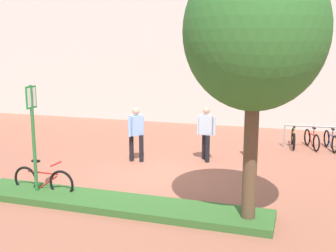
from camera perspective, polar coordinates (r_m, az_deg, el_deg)
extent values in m
plane|color=#9E5B47|center=(11.61, -2.05, -6.88)|extent=(60.00, 60.00, 0.00)
cube|color=silver|center=(19.62, 6.98, 14.97)|extent=(28.00, 1.20, 10.00)
cube|color=#336028|center=(9.47, -7.41, -10.61)|extent=(7.00, 1.10, 0.16)
cylinder|color=brown|center=(8.24, 11.34, -4.54)|extent=(0.28, 0.28, 2.74)
ellipsoid|color=#2D6628|center=(7.97, 12.00, 12.71)|extent=(2.70, 2.70, 2.97)
cylinder|color=#2D7238|center=(10.12, -18.13, -2.18)|extent=(0.08, 0.08, 2.69)
cube|color=#198C33|center=(9.95, -18.48, 3.80)|extent=(0.03, 0.36, 0.52)
cube|color=white|center=(9.95, -18.48, 3.80)|extent=(0.04, 0.30, 0.44)
torus|color=black|center=(10.80, -19.13, -7.01)|extent=(0.66, 0.07, 0.66)
torus|color=black|center=(10.22, -14.57, -7.75)|extent=(0.66, 0.07, 0.66)
cylinder|color=red|center=(10.44, -16.98, -6.23)|extent=(0.84, 0.05, 0.04)
cylinder|color=red|center=(10.46, -16.46, -7.62)|extent=(0.61, 0.04, 0.44)
cylinder|color=red|center=(10.51, -17.83, -5.48)|extent=(0.04, 0.04, 0.28)
cube|color=black|center=(10.47, -17.88, -4.64)|extent=(0.20, 0.08, 0.05)
cylinder|color=red|center=(10.15, -15.28, -5.09)|extent=(0.05, 0.42, 0.04)
cylinder|color=#99999E|center=(15.42, 15.85, -1.34)|extent=(0.06, 0.06, 0.80)
cylinder|color=#99999E|center=(15.48, 21.75, -0.15)|extent=(3.15, 0.27, 0.06)
torus|color=black|center=(15.04, 17.09, -2.08)|extent=(0.10, 0.61, 0.61)
torus|color=black|center=(15.96, 16.89, -1.36)|extent=(0.10, 0.61, 0.61)
cylinder|color=gold|center=(15.46, 17.03, -0.98)|extent=(0.09, 0.77, 0.03)
cylinder|color=gold|center=(15.59, 16.96, -1.75)|extent=(0.08, 0.56, 0.40)
cylinder|color=gold|center=(15.27, 17.09, -0.70)|extent=(0.03, 0.03, 0.26)
cube|color=black|center=(15.24, 17.12, -0.15)|extent=(0.09, 0.19, 0.05)
cylinder|color=gold|center=(15.76, 17.00, 0.13)|extent=(0.39, 0.07, 0.04)
torus|color=black|center=(15.09, 19.90, -2.22)|extent=(0.24, 0.59, 0.61)
torus|color=black|center=(15.95, 18.77, -1.47)|extent=(0.24, 0.59, 0.61)
cylinder|color=red|center=(15.48, 19.36, -1.10)|extent=(0.27, 0.74, 0.03)
cylinder|color=red|center=(15.61, 19.20, -1.87)|extent=(0.20, 0.54, 0.40)
cylinder|color=red|center=(15.30, 19.59, -0.83)|extent=(0.03, 0.03, 0.26)
cube|color=black|center=(15.27, 19.63, -0.28)|extent=(0.13, 0.20, 0.05)
cylinder|color=red|center=(15.76, 18.99, 0.01)|extent=(0.38, 0.15, 0.04)
torus|color=black|center=(15.12, 22.14, -2.34)|extent=(0.19, 0.60, 0.61)
torus|color=black|center=(16.00, 21.16, -1.59)|extent=(0.19, 0.60, 0.61)
cylinder|color=#194CA5|center=(15.52, 21.68, -1.22)|extent=(0.21, 0.76, 0.03)
cylinder|color=#194CA5|center=(15.65, 21.53, -1.99)|extent=(0.16, 0.55, 0.40)
cylinder|color=#194CA5|center=(15.34, 21.89, -0.95)|extent=(0.03, 0.03, 0.26)
cube|color=black|center=(15.31, 21.93, -0.41)|extent=(0.11, 0.20, 0.05)
cylinder|color=#194CA5|center=(15.81, 21.38, -0.11)|extent=(0.38, 0.12, 0.04)
cylinder|color=#ADADB2|center=(13.81, 10.85, -2.29)|extent=(0.16, 0.16, 0.90)
cylinder|color=black|center=(13.01, -5.09, -3.05)|extent=(0.14, 0.14, 0.85)
cylinder|color=black|center=(12.91, -3.72, -3.14)|extent=(0.14, 0.14, 0.85)
cube|color=#8CB2E5|center=(12.80, -4.46, 0.10)|extent=(0.41, 0.47, 0.62)
cylinder|color=#8CB2E5|center=(12.65, -5.38, -0.18)|extent=(0.09, 0.09, 0.59)
cylinder|color=#8CB2E5|center=(12.97, -3.54, 0.11)|extent=(0.09, 0.09, 0.59)
sphere|color=tan|center=(12.73, -4.48, 2.09)|extent=(0.22, 0.22, 0.22)
cylinder|color=black|center=(12.89, 5.50, -3.19)|extent=(0.14, 0.14, 0.85)
cylinder|color=black|center=(13.25, 5.03, -2.80)|extent=(0.14, 0.14, 0.85)
cube|color=silver|center=(12.92, 5.32, 0.18)|extent=(0.41, 0.25, 0.62)
cylinder|color=silver|center=(12.87, 6.45, -0.02)|extent=(0.09, 0.09, 0.59)
cylinder|color=silver|center=(12.97, 4.19, 0.11)|extent=(0.09, 0.09, 0.59)
sphere|color=tan|center=(12.84, 5.35, 2.15)|extent=(0.22, 0.22, 0.22)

